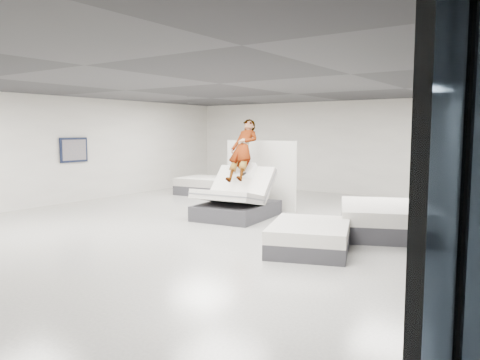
{
  "coord_description": "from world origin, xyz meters",
  "views": [
    {
      "loc": [
        6.28,
        -8.26,
        2.17
      ],
      "look_at": [
        -0.08,
        0.9,
        1.0
      ],
      "focal_mm": 35.0,
      "sensor_mm": 36.0,
      "label": 1
    }
  ],
  "objects": [
    {
      "name": "person",
      "position": [
        -0.44,
        1.54,
        1.35
      ],
      "size": [
        0.86,
        1.82,
        1.4
      ],
      "primitive_type": "imported",
      "rotation": [
        0.97,
        0.0,
        0.11
      ],
      "color": "slate",
      "rests_on": "hero_bed"
    },
    {
      "name": "remote",
      "position": [
        -0.18,
        1.21,
        1.12
      ],
      "size": [
        0.07,
        0.15,
        0.08
      ],
      "primitive_type": "cube",
      "rotation": [
        0.35,
        0.0,
        0.11
      ],
      "color": "black",
      "rests_on": "person"
    },
    {
      "name": "flat_bed_right_near",
      "position": [
        2.56,
        -0.68,
        0.25
      ],
      "size": [
        1.9,
        2.18,
        0.5
      ],
      "color": "#333237",
      "rests_on": "floor"
    },
    {
      "name": "flat_bed_right_far",
      "position": [
        3.21,
        1.47,
        0.31
      ],
      "size": [
        2.46,
        2.76,
        0.63
      ],
      "color": "#333237",
      "rests_on": "floor"
    },
    {
      "name": "flat_bed_left_far",
      "position": [
        -3.62,
        4.28,
        0.29
      ],
      "size": [
        2.29,
        1.83,
        0.58
      ],
      "color": "#333237",
      "rests_on": "floor"
    },
    {
      "name": "column",
      "position": [
        4.0,
        4.5,
        1.6
      ],
      "size": [
        0.4,
        0.4,
        3.2
      ],
      "primitive_type": "cube",
      "color": "silver",
      "rests_on": "floor"
    },
    {
      "name": "wall_poster",
      "position": [
        -5.93,
        0.5,
        1.6
      ],
      "size": [
        0.06,
        0.95,
        0.75
      ],
      "color": "black",
      "rests_on": "wall_left"
    },
    {
      "name": "divider_panel",
      "position": [
        -0.59,
        2.63,
        0.95
      ],
      "size": [
        2.1,
        0.27,
        1.91
      ],
      "primitive_type": "cube",
      "rotation": [
        0.0,
        0.0,
        0.08
      ],
      "color": "white",
      "rests_on": "floor"
    },
    {
      "name": "hero_bed",
      "position": [
        -0.4,
        1.2,
        0.41
      ],
      "size": [
        1.79,
        2.24,
        1.37
      ],
      "color": "#333237",
      "rests_on": "floor"
    },
    {
      "name": "room",
      "position": [
        0.0,
        0.0,
        1.6
      ],
      "size": [
        14.0,
        14.04,
        3.2
      ],
      "color": "beige",
      "rests_on": "ground"
    }
  ]
}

